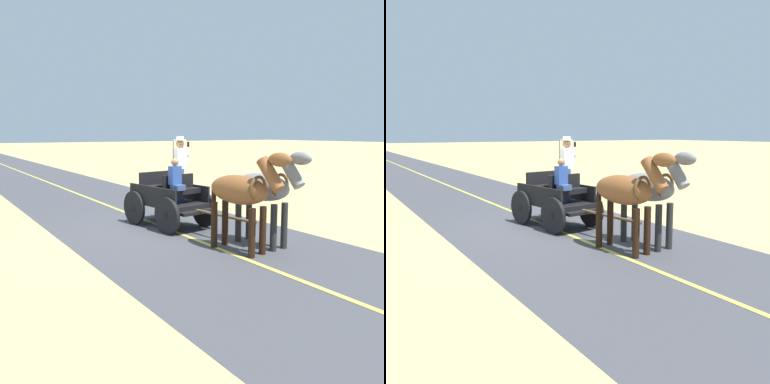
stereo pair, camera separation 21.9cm
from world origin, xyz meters
TOP-DOWN VIEW (x-y plane):
  - ground_plane at (0.00, 0.00)m, footprint 200.00×200.00m
  - road_surface at (0.00, 0.00)m, footprint 5.60×160.00m
  - road_centre_stripe at (0.00, 0.00)m, footprint 0.12×160.00m
  - horse_drawn_carriage at (-0.26, 0.17)m, footprint 1.72×4.51m
  - horse_near_side at (-1.04, 3.12)m, footprint 0.71×2.14m
  - horse_off_side at (-0.29, 3.22)m, footprint 0.82×2.15m

SIDE VIEW (x-z plane):
  - ground_plane at x=0.00m, z-range 0.00..0.00m
  - road_surface at x=0.00m, z-range 0.00..0.01m
  - road_centre_stripe at x=0.00m, z-range 0.01..0.01m
  - horse_drawn_carriage at x=-0.26m, z-range -0.43..2.07m
  - horse_near_side at x=-1.04m, z-range 0.22..2.43m
  - horse_off_side at x=-0.29m, z-range 0.22..2.43m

